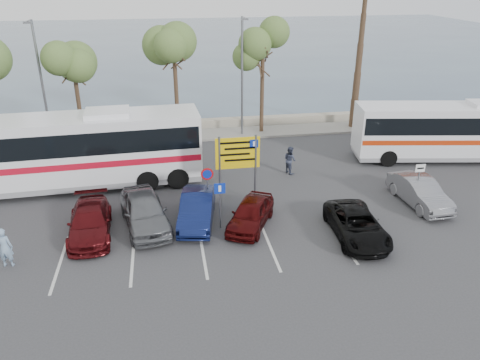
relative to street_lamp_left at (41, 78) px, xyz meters
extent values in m
plane|color=#363638|center=(10.00, -13.52, -4.60)|extent=(120.00, 120.00, 0.00)
cube|color=gray|center=(10.00, 0.48, -4.52)|extent=(44.00, 2.40, 0.15)
cube|color=#A99D87|center=(10.00, 2.48, -4.30)|extent=(48.00, 0.80, 0.60)
plane|color=#43546B|center=(10.00, 46.48, -4.59)|extent=(140.00, 140.00, 0.00)
cylinder|color=#382619|center=(2.00, 0.48, -1.93)|extent=(0.28, 0.28, 5.04)
cylinder|color=#382619|center=(8.50, 0.48, -1.65)|extent=(0.28, 0.28, 5.60)
cylinder|color=#382619|center=(14.50, 0.48, -1.86)|extent=(0.28, 0.28, 5.18)
cylinder|color=#382619|center=(21.50, 0.48, 0.55)|extent=(0.48, 0.48, 10.00)
cylinder|color=slate|center=(0.00, 0.08, -0.45)|extent=(0.16, 0.16, 8.00)
cylinder|color=slate|center=(0.00, -0.37, 3.50)|extent=(0.12, 0.90, 0.12)
cube|color=slate|center=(0.00, -0.87, 3.45)|extent=(0.45, 0.25, 0.12)
cylinder|color=slate|center=(13.00, 0.08, -0.45)|extent=(0.16, 0.16, 8.00)
cylinder|color=slate|center=(13.00, -0.37, 3.50)|extent=(0.12, 0.90, 0.12)
cube|color=slate|center=(13.00, -0.87, 3.45)|extent=(0.45, 0.25, 0.12)
cylinder|color=slate|center=(10.10, -10.32, -2.80)|extent=(0.12, 0.12, 3.60)
cylinder|color=slate|center=(11.90, -10.32, -2.80)|extent=(0.12, 0.12, 3.60)
cube|color=yellow|center=(11.00, -10.32, -1.90)|extent=(2.20, 0.06, 1.60)
cube|color=#0C2699|center=(11.80, -10.36, -1.45)|extent=(0.42, 0.01, 0.42)
cylinder|color=slate|center=(9.40, -11.12, -3.50)|extent=(0.07, 0.07, 2.20)
cylinder|color=#B20C0C|center=(9.40, -11.15, -2.55)|extent=(0.60, 0.03, 0.60)
cylinder|color=slate|center=(9.80, -12.72, -3.50)|extent=(0.07, 0.07, 2.20)
cube|color=#0C2699|center=(9.80, -12.74, -2.60)|extent=(0.50, 0.03, 0.50)
cylinder|color=slate|center=(19.80, -12.02, -3.50)|extent=(0.07, 0.07, 2.20)
cube|color=white|center=(19.80, -12.04, -2.60)|extent=(0.50, 0.03, 0.40)
cube|color=white|center=(2.62, -7.02, -2.32)|extent=(13.65, 3.54, 3.32)
cube|color=black|center=(2.62, -7.02, -1.73)|extent=(13.38, 3.56, 1.18)
cube|color=red|center=(2.62, -7.02, -2.85)|extent=(13.52, 3.56, 0.34)
cube|color=gray|center=(2.62, -7.02, -3.98)|extent=(13.51, 3.50, 0.62)
cube|color=white|center=(2.62, -7.02, -0.52)|extent=(2.34, 1.91, 0.27)
cube|color=white|center=(25.00, -6.55, -2.61)|extent=(12.03, 4.34, 2.90)
cube|color=black|center=(25.00, -6.55, -2.09)|extent=(11.81, 4.34, 1.03)
cube|color=red|center=(25.00, -6.55, -3.08)|extent=(11.92, 4.35, 0.29)
cube|color=gray|center=(25.00, -6.55, -4.06)|extent=(11.91, 4.30, 0.54)
cube|color=white|center=(25.00, -6.55, -1.04)|extent=(2.19, 1.86, 0.24)
imported|color=slate|center=(6.40, -12.02, -3.81)|extent=(2.70, 4.89, 1.58)
imported|color=#0E1845|center=(8.80, -12.02, -3.90)|extent=(2.17, 4.42, 1.39)
imported|color=#4C0C0F|center=(4.00, -12.38, -3.96)|extent=(2.07, 4.52, 1.28)
imported|color=#410909|center=(11.20, -12.79, -3.96)|extent=(3.09, 4.05, 1.29)
imported|color=black|center=(15.63, -14.54, -3.99)|extent=(2.23, 4.47, 1.22)
imported|color=gray|center=(20.00, -12.02, -3.91)|extent=(1.71, 4.24, 1.37)
imported|color=#819FBC|center=(1.00, -14.34, -3.75)|extent=(0.65, 0.45, 1.70)
imported|color=#373D53|center=(14.61, -7.02, -3.79)|extent=(0.87, 0.96, 1.62)
camera|label=1|loc=(7.59, -31.41, 6.25)|focal=35.00mm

